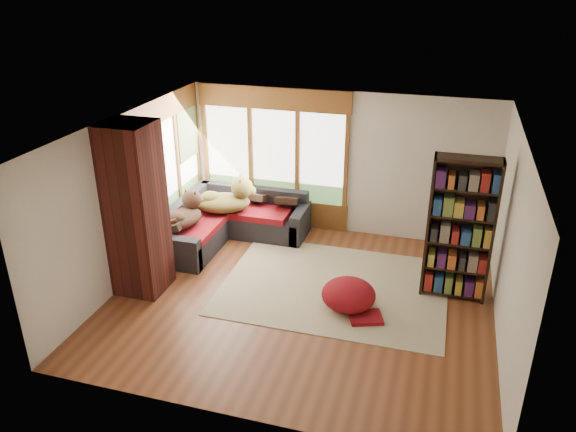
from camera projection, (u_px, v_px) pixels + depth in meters
The scene contains 17 objects.
floor at pixel (301, 299), 8.36m from camera, with size 5.50×5.50×0.00m, color brown.
ceiling at pixel (303, 129), 7.28m from camera, with size 5.50×5.50×0.00m, color white.
wall_back at pixel (338, 164), 10.01m from camera, with size 5.50×0.04×2.60m, color silver.
wall_front at pixel (237, 319), 5.63m from camera, with size 5.50×0.04×2.60m, color silver.
wall_left at pixel (127, 198), 8.52m from camera, with size 0.04×5.00×2.60m, color silver.
wall_right at pixel (511, 245), 7.12m from camera, with size 0.04×5.00×2.60m, color silver.
windows_back at pixel (274, 155), 10.27m from camera, with size 2.82×0.10×1.90m.
windows_left at pixel (166, 170), 9.54m from camera, with size 0.10×2.62×1.90m.
roller_blind at pixel (187, 134), 10.10m from camera, with size 0.03×0.72×0.90m, color #65854E.
brick_chimney at pixel (136, 210), 8.13m from camera, with size 0.70×0.70×2.60m, color #471914.
sectional_sofa at pixel (222, 219), 10.22m from camera, with size 2.20×2.20×0.80m.
area_rug at pixel (334, 286), 8.67m from camera, with size 3.39×2.59×0.01m, color silver.
bookshelf at pixel (460, 230), 8.02m from camera, with size 0.93×0.31×2.17m.
pouf at pixel (349, 294), 8.07m from camera, with size 0.78×0.78×0.42m, color maroon.
dog_tan at pixel (227, 195), 9.92m from camera, with size 1.13×0.92×0.55m.
dog_brindle at pixel (184, 210), 9.42m from camera, with size 0.67×0.94×0.48m.
throw_pillows at pixel (227, 196), 10.06m from camera, with size 1.98×1.68×0.45m.
Camera 1 is at (1.81, -6.87, 4.57)m, focal length 35.00 mm.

